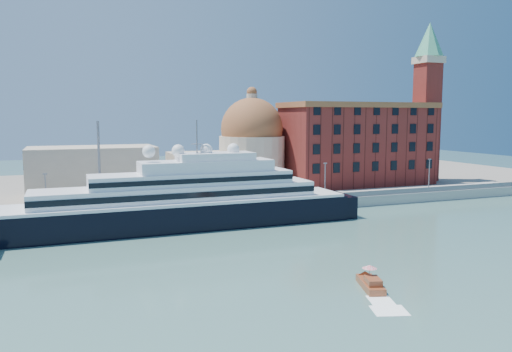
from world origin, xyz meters
name	(u,v)px	position (x,y,z in m)	size (l,w,h in m)	color
ground	(251,255)	(0.00, 0.00, 0.00)	(400.00, 400.00, 0.00)	#365D55
quay	(197,209)	(0.00, 34.00, 1.25)	(180.00, 10.00, 2.50)	gray
land	(162,186)	(0.00, 75.00, 1.00)	(260.00, 72.00, 2.00)	slate
quay_fence	(202,204)	(0.00, 29.50, 3.10)	(180.00, 0.10, 1.20)	slate
superyacht	(158,208)	(-10.27, 23.00, 4.18)	(81.04, 11.24, 24.22)	black
water_taxi	(371,283)	(8.55, -19.60, 0.72)	(3.89, 6.62, 2.98)	maroon
warehouse	(357,143)	(52.00, 52.00, 13.79)	(43.00, 19.00, 23.25)	maroon
campanile	(427,92)	(76.00, 52.00, 28.76)	(8.40, 8.40, 47.00)	maroon
church	(197,156)	(6.39, 57.72, 10.91)	(66.00, 18.00, 25.50)	beige
lamp_posts	(137,173)	(-12.67, 32.27, 9.84)	(120.80, 2.40, 18.00)	slate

